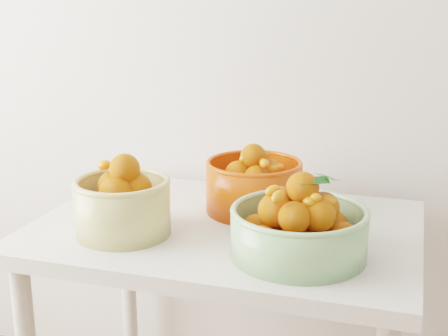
{
  "coord_description": "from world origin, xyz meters",
  "views": [
    {
      "loc": [
        0.17,
        0.13,
        1.34
      ],
      "look_at": [
        -0.27,
        1.55,
        0.92
      ],
      "focal_mm": 50.0,
      "sensor_mm": 36.0,
      "label": 1
    }
  ],
  "objects_px": {
    "bowl_green": "(299,227)",
    "bowl_cream": "(123,204)",
    "bowl_orange": "(254,185)",
    "table": "(226,258)"
  },
  "relations": [
    {
      "from": "bowl_cream",
      "to": "bowl_green",
      "type": "xyz_separation_m",
      "value": [
        0.45,
        -0.01,
        -0.01
      ]
    },
    {
      "from": "bowl_cream",
      "to": "bowl_orange",
      "type": "distance_m",
      "value": 0.38
    },
    {
      "from": "bowl_green",
      "to": "bowl_orange",
      "type": "xyz_separation_m",
      "value": [
        -0.18,
        0.27,
        0.01
      ]
    },
    {
      "from": "bowl_cream",
      "to": "bowl_green",
      "type": "distance_m",
      "value": 0.45
    },
    {
      "from": "table",
      "to": "bowl_cream",
      "type": "xyz_separation_m",
      "value": [
        -0.23,
        -0.14,
        0.18
      ]
    },
    {
      "from": "bowl_green",
      "to": "bowl_cream",
      "type": "bearing_deg",
      "value": 179.19
    },
    {
      "from": "bowl_orange",
      "to": "bowl_green",
      "type": "bearing_deg",
      "value": -56.67
    },
    {
      "from": "bowl_orange",
      "to": "bowl_cream",
      "type": "bearing_deg",
      "value": -135.79
    },
    {
      "from": "bowl_cream",
      "to": "bowl_orange",
      "type": "relative_size",
      "value": 0.94
    },
    {
      "from": "table",
      "to": "bowl_cream",
      "type": "relative_size",
      "value": 3.52
    }
  ]
}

